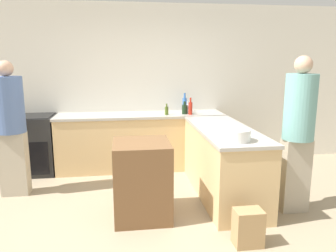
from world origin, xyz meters
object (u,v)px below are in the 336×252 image
hot_sauce_bottle (190,108)px  person_by_range (11,124)px  olive_oil_bottle (167,110)px  person_at_peninsula (298,129)px  island_table (142,180)px  mixing_bowl (236,135)px  range_oven (33,145)px  paper_bag (248,228)px  wine_bottle_dark (185,109)px  water_bottle_blue (185,104)px  vinegar_bottle_clear (188,108)px

hot_sauce_bottle → person_by_range: bearing=-164.6°
olive_oil_bottle → person_at_peninsula: bearing=-52.3°
island_table → mixing_bowl: mixing_bowl is taller
range_oven → paper_bag: range_oven is taller
range_oven → wine_bottle_dark: bearing=-2.4°
paper_bag → mixing_bowl: bearing=86.2°
olive_oil_bottle → hot_sauce_bottle: bearing=-3.8°
range_oven → island_table: (1.62, -1.74, -0.02)m
water_bottle_blue → person_by_range: person_by_range is taller
island_table → wine_bottle_dark: 1.91m
vinegar_bottle_clear → person_by_range: 2.65m
vinegar_bottle_clear → person_by_range: person_by_range is taller
mixing_bowl → vinegar_bottle_clear: (-0.15, 1.91, 0.01)m
vinegar_bottle_clear → person_at_peninsula: person_at_peninsula is taller
paper_bag → olive_oil_bottle: bearing=101.6°
olive_oil_bottle → person_by_range: 2.26m
person_by_range → range_oven: bearing=88.3°
island_table → mixing_bowl: size_ratio=2.85×
olive_oil_bottle → vinegar_bottle_clear: size_ratio=0.91×
island_table → wine_bottle_dark: (0.80, 1.64, 0.55)m
paper_bag → water_bottle_blue: bearing=92.9°
paper_bag → person_at_peninsula: bearing=38.7°
vinegar_bottle_clear → water_bottle_blue: bearing=97.4°
wine_bottle_dark → paper_bag: (0.18, -2.39, -0.81)m
wine_bottle_dark → person_at_peninsula: 2.00m
water_bottle_blue → vinegar_bottle_clear: bearing=-82.6°
hot_sauce_bottle → person_by_range: 2.62m
island_table → olive_oil_bottle: olive_oil_bottle is taller
wine_bottle_dark → paper_bag: size_ratio=0.56×
mixing_bowl → person_by_range: 2.87m
hot_sauce_bottle → wine_bottle_dark: hot_sauce_bottle is taller
island_table → person_at_peninsula: (1.80, -0.09, 0.55)m
island_table → vinegar_bottle_clear: (0.87, 1.71, 0.55)m
range_oven → vinegar_bottle_clear: bearing=-0.7°
island_table → paper_bag: island_table is taller
vinegar_bottle_clear → person_by_range: size_ratio=0.11×
island_table → water_bottle_blue: (0.85, 1.89, 0.60)m
mixing_bowl → hot_sauce_bottle: size_ratio=1.14×
range_oven → mixing_bowl: 3.32m
wine_bottle_dark → paper_bag: 2.53m
olive_oil_bottle → mixing_bowl: bearing=-73.9°
olive_oil_bottle → paper_bag: 2.52m
island_table → hot_sauce_bottle: (0.88, 1.57, 0.58)m
island_table → olive_oil_bottle: 1.76m
hot_sauce_bottle → water_bottle_blue: bearing=96.3°
mixing_bowl → paper_bag: size_ratio=0.85×
mixing_bowl → person_at_peninsula: bearing=8.1°
water_bottle_blue → person_by_range: 2.69m
wine_bottle_dark → olive_oil_bottle: bearing=-172.1°
wine_bottle_dark → person_by_range: person_by_range is taller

